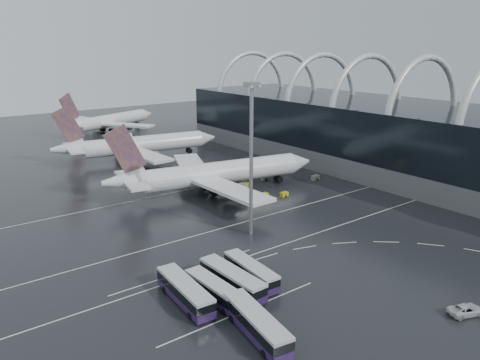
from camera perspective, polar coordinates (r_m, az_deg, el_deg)
ground at (r=95.47m, az=5.95°, el=-6.94°), size 420.00×420.00×0.00m
terminal at (r=150.23m, az=18.28°, el=5.27°), size 42.00×160.00×34.90m
lane_marking_near at (r=94.15m, az=6.78°, el=-7.31°), size 120.00×0.25×0.01m
lane_marking_mid at (r=103.85m, az=1.43°, el=-4.89°), size 120.00×0.25×0.01m
lane_marking_far at (r=125.71m, az=-6.55°, el=-1.17°), size 120.00×0.25×0.01m
bus_bay_line_south at (r=70.77m, az=0.29°, el=-15.74°), size 28.00×0.25×0.01m
bus_bay_line_north at (r=82.39m, az=-6.61°, el=-10.92°), size 28.00×0.25×0.01m
airliner_main at (r=121.40m, az=-3.38°, el=0.71°), size 58.19×50.33×19.77m
airliner_gate_b at (r=160.08m, az=-12.54°, el=4.14°), size 55.60×49.43×19.33m
airliner_gate_c at (r=214.42m, az=-15.76°, el=6.90°), size 50.85×46.38×18.73m
bus_row_near_a at (r=72.47m, az=-6.73°, el=-13.33°), size 4.10×13.90×3.38m
bus_row_near_b at (r=72.61m, az=-3.06°, el=-13.32°), size 3.27×12.61×3.09m
bus_row_near_c at (r=75.31m, az=-0.98°, el=-12.00°), size 3.55×13.73×3.36m
bus_row_near_d at (r=78.07m, az=1.33°, el=-11.05°), size 3.70×12.66×3.07m
bus_row_far_b at (r=64.92m, az=2.03°, el=-17.08°), size 5.22×13.99×3.37m
van_curve_a at (r=76.97m, az=25.87°, el=-14.05°), size 5.98×4.26×1.51m
floodlight_mast at (r=90.69m, az=1.40°, el=4.67°), size 2.35×2.35×30.63m
gse_cart_belly_a at (r=119.87m, az=5.41°, el=-1.74°), size 2.01×1.19×1.10m
gse_cart_belly_b at (r=133.80m, az=3.05°, el=0.26°), size 2.19×1.29×1.19m
gse_cart_belly_c at (r=117.89m, az=2.88°, el=-1.94°), size 2.42×1.43×1.32m
gse_cart_belly_d at (r=135.45m, az=9.18°, el=0.30°), size 2.39×1.41×1.31m
gse_cart_belly_e at (r=127.16m, az=0.47°, el=-0.56°), size 2.31×1.36×1.26m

